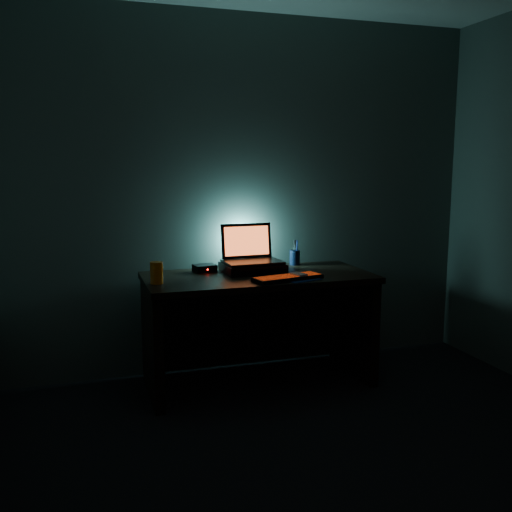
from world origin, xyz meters
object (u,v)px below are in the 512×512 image
at_px(keyboard, 288,278).
at_px(juice_glass, 157,273).
at_px(pen_cup, 295,258).
at_px(router, 205,268).
at_px(mouse, 299,276).
at_px(laptop, 250,253).

relative_size(keyboard, juice_glass, 3.52).
bearing_deg(juice_glass, pen_cup, 18.97).
bearing_deg(keyboard, router, 123.33).
height_order(keyboard, juice_glass, juice_glass).
relative_size(mouse, pen_cup, 1.02).
bearing_deg(laptop, juice_glass, -162.89).
relative_size(juice_glass, router, 0.85).
height_order(pen_cup, router, pen_cup).
xyz_separation_m(laptop, router, (-0.31, 0.06, -0.10)).
bearing_deg(mouse, laptop, 103.32).
bearing_deg(router, keyboard, -51.64).
distance_m(laptop, mouse, 0.43).
relative_size(laptop, pen_cup, 3.65).
xyz_separation_m(keyboard, juice_glass, (-0.80, 0.14, 0.05)).
bearing_deg(keyboard, laptop, 97.61).
xyz_separation_m(keyboard, router, (-0.44, 0.43, 0.01)).
height_order(laptop, router, laptop).
height_order(laptop, keyboard, laptop).
relative_size(laptop, keyboard, 0.82).
bearing_deg(keyboard, juice_glass, 158.12).
relative_size(mouse, juice_glass, 0.80).
xyz_separation_m(laptop, juice_glass, (-0.67, -0.24, -0.05)).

